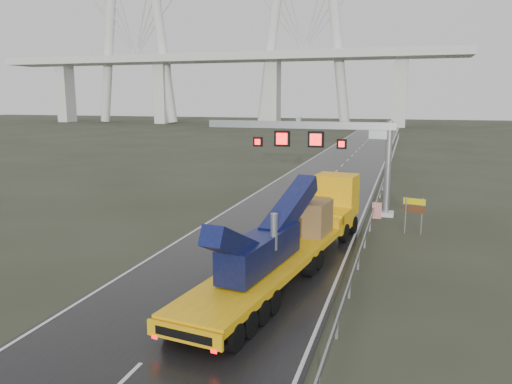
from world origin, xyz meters
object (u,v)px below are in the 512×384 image
(heavy_haul_truck, at_px, (300,229))
(sign_gantry, at_px, (325,141))
(exit_sign_pair, at_px, (414,209))
(striped_barrier, at_px, (377,210))

(heavy_haul_truck, bearing_deg, sign_gantry, 101.40)
(sign_gantry, bearing_deg, exit_sign_pair, -35.85)
(sign_gantry, xyz_separation_m, striped_barrier, (4.19, -1.02, -5.03))
(exit_sign_pair, relative_size, striped_barrier, 2.09)
(sign_gantry, relative_size, exit_sign_pair, 6.07)
(sign_gantry, xyz_separation_m, heavy_haul_truck, (0.77, -12.49, -3.80))
(exit_sign_pair, bearing_deg, sign_gantry, 157.21)
(exit_sign_pair, xyz_separation_m, striped_barrier, (-2.57, 3.87, -1.13))
(sign_gantry, height_order, heavy_haul_truck, sign_gantry)
(heavy_haul_truck, xyz_separation_m, exit_sign_pair, (6.00, 7.61, -0.09))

